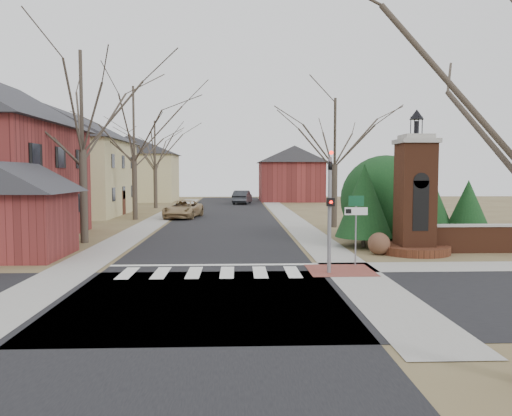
{
  "coord_description": "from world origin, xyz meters",
  "views": [
    {
      "loc": [
        0.97,
        -17.18,
        3.63
      ],
      "look_at": [
        1.85,
        6.0,
        2.0
      ],
      "focal_mm": 35.0,
      "sensor_mm": 36.0,
      "label": 1
    }
  ],
  "objects_px": {
    "sign_post": "(356,216)",
    "brick_gate_monument": "(415,206)",
    "distant_car": "(242,197)",
    "pickup_truck": "(183,209)",
    "traffic_signal_pole": "(330,202)"
  },
  "relations": [
    {
      "from": "traffic_signal_pole",
      "to": "brick_gate_monument",
      "type": "xyz_separation_m",
      "value": [
        4.7,
        4.42,
        -0.42
      ]
    },
    {
      "from": "pickup_truck",
      "to": "sign_post",
      "type": "bearing_deg",
      "value": -57.76
    },
    {
      "from": "traffic_signal_pole",
      "to": "pickup_truck",
      "type": "xyz_separation_m",
      "value": [
        -7.7,
        22.71,
        -1.87
      ]
    },
    {
      "from": "pickup_truck",
      "to": "distant_car",
      "type": "bearing_deg",
      "value": 84.11
    },
    {
      "from": "distant_car",
      "to": "pickup_truck",
      "type": "bearing_deg",
      "value": 84.22
    },
    {
      "from": "traffic_signal_pole",
      "to": "brick_gate_monument",
      "type": "height_order",
      "value": "brick_gate_monument"
    },
    {
      "from": "distant_car",
      "to": "brick_gate_monument",
      "type": "bearing_deg",
      "value": 110.86
    },
    {
      "from": "sign_post",
      "to": "brick_gate_monument",
      "type": "height_order",
      "value": "brick_gate_monument"
    },
    {
      "from": "brick_gate_monument",
      "to": "pickup_truck",
      "type": "xyz_separation_m",
      "value": [
        -12.4,
        18.28,
        -1.45
      ]
    },
    {
      "from": "distant_car",
      "to": "traffic_signal_pole",
      "type": "bearing_deg",
      "value": 103.21
    },
    {
      "from": "pickup_truck",
      "to": "distant_car",
      "type": "relative_size",
      "value": 1.06
    },
    {
      "from": "sign_post",
      "to": "brick_gate_monument",
      "type": "bearing_deg",
      "value": 41.42
    },
    {
      "from": "sign_post",
      "to": "pickup_truck",
      "type": "height_order",
      "value": "sign_post"
    },
    {
      "from": "traffic_signal_pole",
      "to": "pickup_truck",
      "type": "height_order",
      "value": "traffic_signal_pole"
    },
    {
      "from": "pickup_truck",
      "to": "distant_car",
      "type": "height_order",
      "value": "distant_car"
    }
  ]
}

